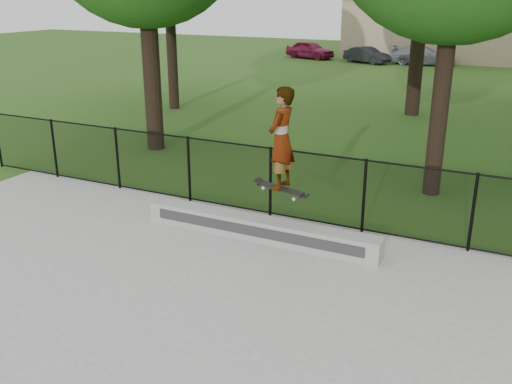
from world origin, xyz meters
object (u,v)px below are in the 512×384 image
Objects in this scene: grind_ledge at (259,229)px; skater_airborne at (281,140)px; car_a at (310,50)px; car_b at (367,55)px; car_c at (423,56)px.

grind_ledge is 2.43× the size of skater_airborne.
car_a reaches higher than car_b.
grind_ledge is 29.50m from car_c.
car_c is (7.86, -0.20, -0.02)m from car_a.
skater_airborne is at bearing -145.53° from car_b.
car_c is at bearing 94.70° from grind_ledge.
grind_ledge is at bearing -178.36° from car_c.
car_b is (4.36, -0.91, -0.08)m from car_a.
grind_ledge is 1.92m from skater_airborne.
car_c is 29.75m from skater_airborne.
car_b is 3.57m from car_c.
car_a is 4.45m from car_b.
car_b is at bearing -85.87° from car_a.
car_a is at bearing 100.15° from car_b.
car_c reaches higher than car_b.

